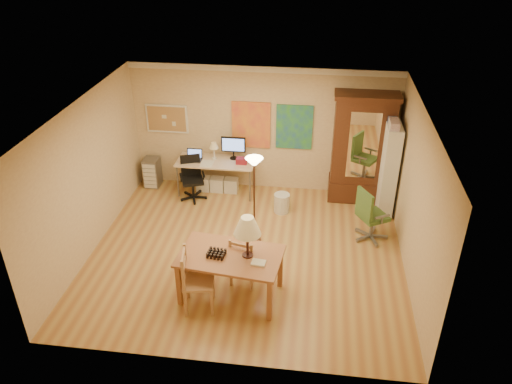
# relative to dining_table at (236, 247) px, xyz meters

# --- Properties ---
(floor) EXTENTS (5.50, 5.50, 0.00)m
(floor) POSITION_rel_dining_table_xyz_m (-0.02, 1.11, -0.93)
(floor) COLOR #A76D3B
(floor) RESTS_ON ground
(crown_molding) EXTENTS (5.50, 0.08, 0.12)m
(crown_molding) POSITION_rel_dining_table_xyz_m (-0.02, 3.57, 1.71)
(crown_molding) COLOR white
(crown_molding) RESTS_ON floor
(corkboard) EXTENTS (0.90, 0.04, 0.62)m
(corkboard) POSITION_rel_dining_table_xyz_m (-2.07, 3.58, 0.57)
(corkboard) COLOR #B27B53
(corkboard) RESTS_ON floor
(art_panel_left) EXTENTS (0.80, 0.04, 1.00)m
(art_panel_left) POSITION_rel_dining_table_xyz_m (-0.27, 3.58, 0.52)
(art_panel_left) COLOR yellow
(art_panel_left) RESTS_ON floor
(art_panel_right) EXTENTS (0.75, 0.04, 0.95)m
(art_panel_right) POSITION_rel_dining_table_xyz_m (0.63, 3.58, 0.52)
(art_panel_right) COLOR #256194
(art_panel_right) RESTS_ON floor
(dining_table) EXTENTS (1.66, 1.11, 1.47)m
(dining_table) POSITION_rel_dining_table_xyz_m (0.00, 0.00, 0.00)
(dining_table) COLOR #955331
(dining_table) RESTS_ON floor
(ladder_chair_back) EXTENTS (0.50, 0.48, 0.90)m
(ladder_chair_back) POSITION_rel_dining_table_xyz_m (0.07, 0.31, -0.51)
(ladder_chair_back) COLOR #A06749
(ladder_chair_back) RESTS_ON floor
(ladder_chair_left) EXTENTS (0.53, 0.55, 1.04)m
(ladder_chair_left) POSITION_rel_dining_table_xyz_m (-0.56, -0.34, -0.45)
(ladder_chair_left) COLOR #A06749
(ladder_chair_left) RESTS_ON floor
(torchiere_lamp) EXTENTS (0.31, 0.31, 1.71)m
(torchiere_lamp) POSITION_rel_dining_table_xyz_m (0.07, 1.51, 0.44)
(torchiere_lamp) COLOR #45281B
(torchiere_lamp) RESTS_ON floor
(computer_desk) EXTENTS (1.64, 0.72, 1.24)m
(computer_desk) POSITION_rel_dining_table_xyz_m (-0.95, 3.27, -0.48)
(computer_desk) COLOR beige
(computer_desk) RESTS_ON floor
(office_chair_black) EXTENTS (0.57, 0.57, 0.93)m
(office_chair_black) POSITION_rel_dining_table_xyz_m (-1.43, 2.91, -0.68)
(office_chair_black) COLOR black
(office_chair_black) RESTS_ON floor
(office_chair_green) EXTENTS (0.65, 0.65, 1.05)m
(office_chair_green) POSITION_rel_dining_table_xyz_m (2.18, 1.86, -0.65)
(office_chair_green) COLOR slate
(office_chair_green) RESTS_ON floor
(drawer_cart) EXTENTS (0.32, 0.39, 0.65)m
(drawer_cart) POSITION_rel_dining_table_xyz_m (-2.44, 3.34, -0.61)
(drawer_cart) COLOR slate
(drawer_cart) RESTS_ON floor
(armoire) EXTENTS (1.26, 0.60, 2.31)m
(armoire) POSITION_rel_dining_table_xyz_m (2.02, 3.35, 0.08)
(armoire) COLOR #391D0F
(armoire) RESTS_ON floor
(bookshelf) EXTENTS (0.28, 0.75, 1.87)m
(bookshelf) POSITION_rel_dining_table_xyz_m (2.53, 2.91, 0.00)
(bookshelf) COLOR white
(bookshelf) RESTS_ON floor
(wastebin) EXTENTS (0.32, 0.32, 0.40)m
(wastebin) POSITION_rel_dining_table_xyz_m (0.49, 2.60, -0.73)
(wastebin) COLOR silver
(wastebin) RESTS_ON floor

